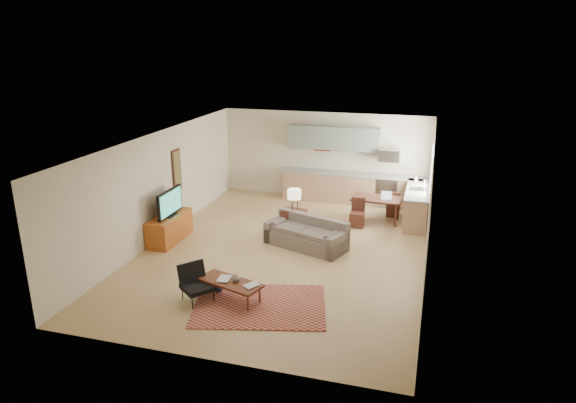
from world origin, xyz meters
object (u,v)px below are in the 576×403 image
(sofa, at_px, (306,233))
(console_table, at_px, (294,223))
(dining_table, at_px, (376,209))
(coffee_table, at_px, (231,290))
(tv_credenza, at_px, (170,228))
(armchair, at_px, (197,284))

(sofa, bearing_deg, console_table, 146.37)
(sofa, xyz_separation_m, dining_table, (1.41, 2.32, -0.02))
(sofa, bearing_deg, coffee_table, -85.18)
(sofa, relative_size, tv_credenza, 1.43)
(console_table, bearing_deg, coffee_table, -89.63)
(sofa, distance_m, dining_table, 2.72)
(tv_credenza, distance_m, dining_table, 5.58)
(dining_table, bearing_deg, tv_credenza, -145.97)
(sofa, distance_m, armchair, 3.45)
(sofa, height_order, console_table, sofa)
(armchair, height_order, dining_table, armchair)
(tv_credenza, bearing_deg, coffee_table, -42.60)
(armchair, distance_m, console_table, 3.91)
(coffee_table, distance_m, armchair, 0.65)
(armchair, height_order, console_table, armchair)
(armchair, bearing_deg, coffee_table, -28.80)
(coffee_table, relative_size, dining_table, 0.97)
(console_table, height_order, dining_table, console_table)
(tv_credenza, xyz_separation_m, dining_table, (4.79, 2.86, 0.00))
(sofa, xyz_separation_m, armchair, (-1.37, -3.17, -0.00))
(armchair, bearing_deg, dining_table, 12.36)
(tv_credenza, relative_size, dining_table, 1.08)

